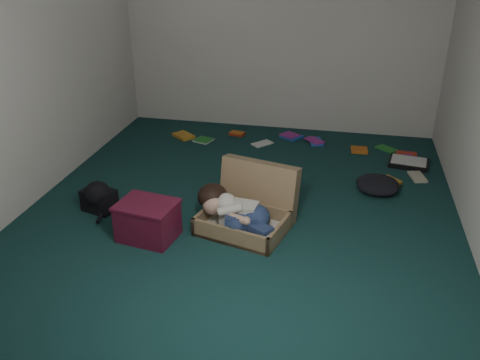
% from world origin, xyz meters
% --- Properties ---
extents(floor, '(4.50, 4.50, 0.00)m').
position_xyz_m(floor, '(0.00, 0.00, 0.00)').
color(floor, '#113231').
rests_on(floor, ground).
extents(wall_back, '(4.50, 0.00, 4.50)m').
position_xyz_m(wall_back, '(0.00, 2.25, 1.30)').
color(wall_back, silver).
rests_on(wall_back, ground).
extents(wall_front, '(4.50, 0.00, 4.50)m').
position_xyz_m(wall_front, '(0.00, -2.25, 1.30)').
color(wall_front, silver).
rests_on(wall_front, ground).
extents(wall_left, '(0.00, 4.50, 4.50)m').
position_xyz_m(wall_left, '(-2.00, 0.00, 1.30)').
color(wall_left, silver).
rests_on(wall_left, ground).
extents(suitcase, '(0.88, 0.87, 0.54)m').
position_xyz_m(suitcase, '(0.12, -0.31, 0.16)').
color(suitcase, '#8A6F4C').
rests_on(suitcase, floor).
extents(person, '(0.75, 0.52, 0.33)m').
position_xyz_m(person, '(0.03, -0.48, 0.20)').
color(person, beige).
rests_on(person, suitcase).
extents(maroon_bin, '(0.53, 0.45, 0.33)m').
position_xyz_m(maroon_bin, '(-0.68, -0.72, 0.17)').
color(maroon_bin, '#551127').
rests_on(maroon_bin, floor).
extents(backpack, '(0.44, 0.39, 0.22)m').
position_xyz_m(backpack, '(-1.31, -0.35, 0.11)').
color(backpack, black).
rests_on(backpack, floor).
extents(clothing_pile, '(0.55, 0.48, 0.15)m').
position_xyz_m(clothing_pile, '(1.18, 0.63, 0.08)').
color(clothing_pile, black).
rests_on(clothing_pile, floor).
extents(paper_tray, '(0.46, 0.37, 0.06)m').
position_xyz_m(paper_tray, '(1.63, 1.33, 0.03)').
color(paper_tray, black).
rests_on(paper_tray, floor).
extents(book_scatter, '(3.03, 1.34, 0.02)m').
position_xyz_m(book_scatter, '(0.59, 1.56, 0.01)').
color(book_scatter, orange).
rests_on(book_scatter, floor).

